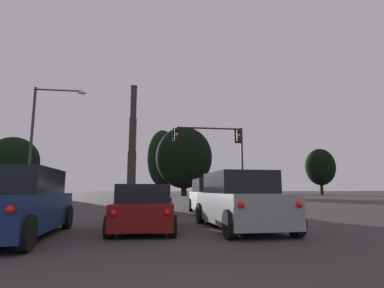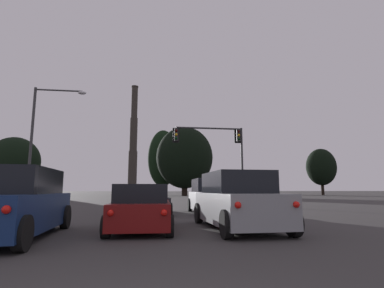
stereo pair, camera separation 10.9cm
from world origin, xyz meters
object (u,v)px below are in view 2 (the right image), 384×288
Objects in this scene: hatchback_center_lane_second at (142,209)px; traffic_light_overhead_right at (220,145)px; sedan_center_lane_front at (151,201)px; street_lamp at (41,132)px; suv_right_lane_second at (237,201)px; suv_left_lane_second at (13,204)px; smokestack at (133,149)px; suv_right_lane_front at (211,197)px.

traffic_light_overhead_right is at bearing 69.82° from hatchback_center_lane_second.
street_lamp reaches higher than sedan_center_lane_front.
suv_right_lane_second is 18.26m from street_lamp.
street_lamp reaches higher than traffic_light_overhead_right.
street_lamp is at bearing 122.66° from hatchback_center_lane_second.
sedan_center_lane_front is 0.95× the size of suv_left_lane_second.
suv_right_lane_front is at bearing -84.90° from smokestack.
suv_right_lane_front is 0.55× the size of street_lamp.
sedan_center_lane_front is 0.08× the size of smokestack.
hatchback_center_lane_second is (-3.11, 0.07, -0.23)m from suv_right_lane_second.
suv_right_lane_front is at bearing -14.86° from sedan_center_lane_front.
hatchback_center_lane_second is at bearing -118.47° from suv_right_lane_front.
suv_right_lane_front is at bearing 44.42° from suv_left_lane_second.
smokestack is (-10.15, 148.98, 22.62)m from sedan_center_lane_front.
hatchback_center_lane_second is 157.94m from smokestack.
traffic_light_overhead_right reaches higher than suv_right_lane_front.
suv_left_lane_second is 0.08× the size of smokestack.
suv_right_lane_front is 9.73m from traffic_light_overhead_right.
traffic_light_overhead_right is at bearing 74.57° from suv_right_lane_front.
suv_right_lane_second is at bearing -50.69° from street_lamp.
suv_right_lane_second is 15.58m from traffic_light_overhead_right.
hatchback_center_lane_second is at bearing -86.38° from smokestack.
traffic_light_overhead_right is (5.97, 14.68, 4.37)m from hatchback_center_lane_second.
hatchback_center_lane_second is at bearing -93.48° from sedan_center_lane_front.
hatchback_center_lane_second is (-0.29, -7.02, -0.00)m from sedan_center_lane_front.
suv_right_lane_front is 0.75× the size of traffic_light_overhead_right.
hatchback_center_lane_second is at bearing -112.14° from traffic_light_overhead_right.
smokestack reaches higher than suv_right_lane_front.
hatchback_center_lane_second is 0.84× the size of suv_right_lane_front.
suv_right_lane_second is 158.20m from smokestack.
sedan_center_lane_front is 8.98m from suv_left_lane_second.
suv_left_lane_second reaches higher than sedan_center_lane_front.
traffic_light_overhead_right reaches higher than hatchback_center_lane_second.
smokestack reaches higher than sedan_center_lane_front.
suv_right_lane_front is 0.08× the size of smokestack.
suv_right_lane_second reaches higher than hatchback_center_lane_second.
sedan_center_lane_front is at bearing -86.10° from smokestack.
street_lamp is at bearing 104.91° from suv_left_lane_second.
suv_left_lane_second is at bearing -132.01° from suv_right_lane_front.
sedan_center_lane_front is at bearing 63.21° from suv_left_lane_second.
sedan_center_lane_front is 0.96× the size of suv_right_lane_front.
suv_right_lane_second is 6.31m from suv_right_lane_front.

